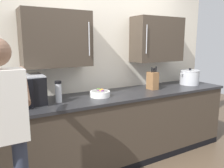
{
  "coord_description": "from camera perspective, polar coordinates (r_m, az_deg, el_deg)",
  "views": [
    {
      "loc": [
        -1.53,
        -1.6,
        1.6
      ],
      "look_at": [
        -0.15,
        0.81,
        1.08
      ],
      "focal_mm": 36.08,
      "sensor_mm": 36.0,
      "label": 1
    }
  ],
  "objects": [
    {
      "name": "person_figure",
      "position": [
        1.85,
        -25.9,
        -10.15
      ],
      "size": [
        0.48,
        0.56,
        1.63
      ],
      "color": "#282D3D",
      "rests_on": "ground_plane"
    },
    {
      "name": "back_wall_tiled",
      "position": [
        3.19,
        -1.14,
        6.59
      ],
      "size": [
        3.63,
        0.44,
        2.57
      ],
      "color": "beige",
      "rests_on": "ground_plane"
    },
    {
      "name": "knife_block",
      "position": [
        3.26,
        10.23,
        0.87
      ],
      "size": [
        0.11,
        0.15,
        0.33
      ],
      "color": "brown",
      "rests_on": "counter_unit"
    },
    {
      "name": "counter_unit",
      "position": [
        3.1,
        1.99,
        -10.84
      ],
      "size": [
        3.33,
        0.71,
        0.93
      ],
      "color": "#3D3328",
      "rests_on": "ground_plane"
    },
    {
      "name": "microwave_oven",
      "position": [
        2.56,
        -22.94,
        -1.69
      ],
      "size": [
        0.5,
        0.4,
        0.32
      ],
      "color": "#B7BABF",
      "rests_on": "counter_unit"
    },
    {
      "name": "stock_pot",
      "position": [
        3.79,
        19.05,
        1.63
      ],
      "size": [
        0.4,
        0.3,
        0.26
      ],
      "color": "#B7BABF",
      "rests_on": "counter_unit"
    },
    {
      "name": "thermos_flask",
      "position": [
        2.58,
        -13.42,
        -1.89
      ],
      "size": [
        0.07,
        0.07,
        0.24
      ],
      "color": "#B7BABF",
      "rests_on": "counter_unit"
    },
    {
      "name": "fruit_bowl",
      "position": [
        2.8,
        -3.05,
        -2.37
      ],
      "size": [
        0.25,
        0.25,
        0.1
      ],
      "color": "white",
      "rests_on": "counter_unit"
    }
  ]
}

